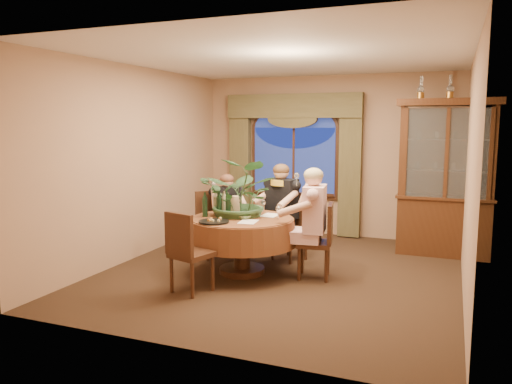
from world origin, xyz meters
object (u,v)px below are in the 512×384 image
at_px(chair_front_left, 192,252).
at_px(wine_bottle_1, 228,205).
at_px(oil_lamp_right, 481,86).
at_px(chair_back_right, 289,227).
at_px(oil_lamp_left, 421,88).
at_px(oil_lamp_center, 450,87).
at_px(person_pink, 314,224).
at_px(wine_bottle_3, 219,203).
at_px(wine_bottle_4, 224,203).
at_px(olive_bowl, 245,217).
at_px(chair_back, 214,225).
at_px(person_back, 227,215).
at_px(china_cabinet, 446,178).
at_px(centerpiece_plant, 242,167).
at_px(stoneware_vase, 235,206).
at_px(dining_table, 242,246).
at_px(wine_bottle_0, 215,202).
at_px(person_scarf, 282,211).
at_px(wine_bottle_2, 226,202).
at_px(wine_bottle_5, 205,204).
at_px(chair_right, 314,241).

distance_m(chair_front_left, wine_bottle_1, 0.94).
bearing_deg(oil_lamp_right, chair_back_right, -155.32).
bearing_deg(oil_lamp_left, oil_lamp_center, 0.00).
relative_size(oil_lamp_center, person_pink, 0.24).
relative_size(wine_bottle_3, wine_bottle_4, 1.00).
xyz_separation_m(oil_lamp_center, olive_bowl, (-2.38, -2.08, -1.73)).
bearing_deg(chair_back, oil_lamp_right, 152.01).
distance_m(oil_lamp_center, wine_bottle_4, 3.71).
distance_m(chair_back_right, person_back, 0.97).
bearing_deg(person_back, chair_front_left, 64.35).
relative_size(olive_bowl, wine_bottle_1, 0.52).
xyz_separation_m(oil_lamp_right, olive_bowl, (-2.78, -2.08, -1.73)).
bearing_deg(chair_front_left, chair_back_right, 86.27).
distance_m(china_cabinet, centerpiece_plant, 3.12).
height_order(oil_lamp_left, person_pink, oil_lamp_left).
bearing_deg(stoneware_vase, wine_bottle_3, -157.86).
relative_size(chair_back, person_back, 0.78).
height_order(dining_table, wine_bottle_0, wine_bottle_0).
height_order(dining_table, person_scarf, person_scarf).
xyz_separation_m(centerpiece_plant, wine_bottle_2, (-0.24, 0.03, -0.49)).
bearing_deg(wine_bottle_1, wine_bottle_5, -169.94).
height_order(oil_lamp_left, chair_back_right, oil_lamp_left).
relative_size(person_back, wine_bottle_3, 3.74).
xyz_separation_m(oil_lamp_right, person_scarf, (-2.61, -1.09, -1.80)).
relative_size(dining_table, person_pink, 1.01).
height_order(chair_back_right, chair_back, same).
distance_m(oil_lamp_right, wine_bottle_3, 4.08).
distance_m(oil_lamp_left, chair_right, 2.95).
distance_m(chair_right, person_back, 1.64).
bearing_deg(centerpiece_plant, chair_back, 144.68).
xyz_separation_m(chair_back, wine_bottle_5, (0.24, -0.74, 0.44)).
height_order(oil_lamp_left, oil_lamp_right, same).
bearing_deg(wine_bottle_3, dining_table, -3.54).
relative_size(wine_bottle_0, wine_bottle_1, 1.00).
relative_size(wine_bottle_2, wine_bottle_4, 1.00).
height_order(chair_back_right, olive_bowl, chair_back_right).
bearing_deg(stoneware_vase, dining_table, -35.99).
bearing_deg(centerpiece_plant, stoneware_vase, -141.38).
xyz_separation_m(wine_bottle_3, wine_bottle_4, (0.06, 0.03, 0.00)).
height_order(oil_lamp_left, wine_bottle_3, oil_lamp_left).
xyz_separation_m(china_cabinet, person_back, (-3.03, -1.22, -0.55)).
bearing_deg(chair_front_left, wine_bottle_4, 107.40).
height_order(chair_back_right, wine_bottle_5, wine_bottle_5).
relative_size(centerpiece_plant, olive_bowl, 6.77).
height_order(dining_table, person_back, person_back).
relative_size(person_scarf, wine_bottle_4, 4.25).
bearing_deg(chair_front_left, dining_table, 90.00).
bearing_deg(wine_bottle_5, oil_lamp_center, 35.87).
height_order(person_pink, wine_bottle_2, person_pink).
bearing_deg(wine_bottle_5, wine_bottle_2, 60.92).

